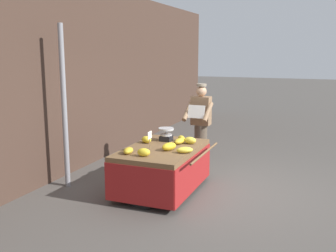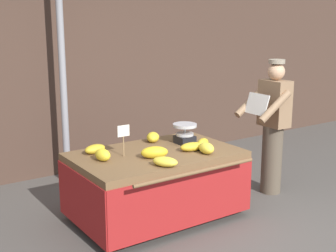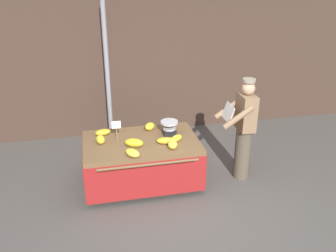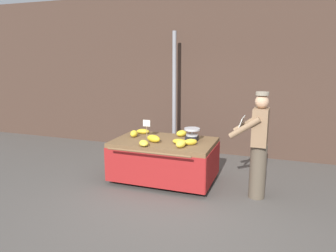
% 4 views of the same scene
% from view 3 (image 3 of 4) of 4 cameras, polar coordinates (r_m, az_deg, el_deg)
% --- Properties ---
extents(ground_plane, '(60.00, 60.00, 0.00)m').
position_cam_3_polar(ground_plane, '(5.39, 2.43, -13.56)').
color(ground_plane, '#514C47').
extents(back_wall, '(16.00, 0.24, 3.71)m').
position_cam_3_polar(back_wall, '(7.48, -3.52, 12.82)').
color(back_wall, '#473328').
rests_on(back_wall, ground).
extents(street_pole, '(0.09, 0.09, 2.82)m').
position_cam_3_polar(street_pole, '(7.00, -9.53, 8.03)').
color(street_pole, gray).
rests_on(street_pole, ground).
extents(banana_cart, '(1.82, 1.34, 0.77)m').
position_cam_3_polar(banana_cart, '(5.79, -4.23, -4.07)').
color(banana_cart, brown).
rests_on(banana_cart, ground).
extents(weighing_scale, '(0.28, 0.28, 0.23)m').
position_cam_3_polar(weighing_scale, '(5.84, 0.21, -0.29)').
color(weighing_scale, black).
rests_on(weighing_scale, banana_cart).
extents(price_sign, '(0.14, 0.01, 0.34)m').
position_cam_3_polar(price_sign, '(5.62, -8.15, -0.11)').
color(price_sign, '#997A51').
rests_on(price_sign, banana_cart).
extents(banana_bunch_0, '(0.27, 0.18, 0.10)m').
position_cam_3_polar(banana_bunch_0, '(5.94, -10.22, -0.97)').
color(banana_bunch_0, gold).
rests_on(banana_bunch_0, banana_cart).
extents(banana_bunch_1, '(0.18, 0.24, 0.12)m').
position_cam_3_polar(banana_bunch_1, '(5.43, 0.71, -2.90)').
color(banana_bunch_1, yellow).
rests_on(banana_bunch_1, banana_cart).
extents(banana_bunch_2, '(0.32, 0.25, 0.13)m').
position_cam_3_polar(banana_bunch_2, '(5.50, -5.39, -2.63)').
color(banana_bunch_2, gold).
rests_on(banana_bunch_2, banana_cart).
extents(banana_bunch_3, '(0.27, 0.31, 0.09)m').
position_cam_3_polar(banana_bunch_3, '(5.24, -5.62, -4.23)').
color(banana_bunch_3, yellow).
rests_on(banana_bunch_3, banana_cart).
extents(banana_bunch_4, '(0.25, 0.22, 0.11)m').
position_cam_3_polar(banana_bunch_4, '(5.63, 1.35, -1.95)').
color(banana_bunch_4, gold).
rests_on(banana_bunch_4, banana_cart).
extents(banana_bunch_5, '(0.16, 0.22, 0.13)m').
position_cam_3_polar(banana_bunch_5, '(5.67, -10.60, -2.09)').
color(banana_bunch_5, yellow).
rests_on(banana_bunch_5, banana_cart).
extents(banana_bunch_6, '(0.30, 0.19, 0.10)m').
position_cam_3_polar(banana_bunch_6, '(5.57, -0.35, -2.31)').
color(banana_bunch_6, gold).
rests_on(banana_bunch_6, banana_cart).
extents(banana_bunch_7, '(0.24, 0.26, 0.12)m').
position_cam_3_polar(banana_bunch_7, '(6.05, -2.89, -0.05)').
color(banana_bunch_7, yellow).
rests_on(banana_bunch_7, banana_cart).
extents(vendor_person, '(0.59, 0.52, 1.71)m').
position_cam_3_polar(vendor_person, '(5.94, 11.83, -0.52)').
color(vendor_person, brown).
rests_on(vendor_person, ground).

